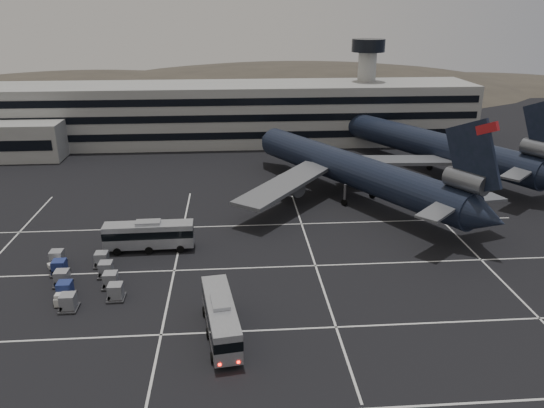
% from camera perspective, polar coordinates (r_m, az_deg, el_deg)
% --- Properties ---
extents(ground, '(260.00, 260.00, 0.00)m').
position_cam_1_polar(ground, '(64.54, -5.45, -8.60)').
color(ground, black).
rests_on(ground, ground).
extents(lane_markings, '(90.00, 55.62, 0.01)m').
position_cam_1_polar(lane_markings, '(65.15, -4.60, -8.27)').
color(lane_markings, silver).
rests_on(lane_markings, ground).
extents(terminal, '(125.00, 26.00, 24.00)m').
position_cam_1_polar(terminal, '(129.96, -6.46, 9.55)').
color(terminal, gray).
rests_on(terminal, ground).
extents(hills, '(352.00, 180.00, 44.00)m').
position_cam_1_polar(hills, '(231.11, -0.27, 9.67)').
color(hills, '#38332B').
rests_on(hills, ground).
extents(trijet_main, '(42.04, 52.65, 18.08)m').
position_cam_1_polar(trijet_main, '(90.99, 8.82, 3.61)').
color(trijet_main, black).
rests_on(trijet_main, ground).
extents(trijet_far, '(33.92, 53.22, 18.08)m').
position_cam_1_polar(trijet_far, '(110.92, 17.21, 6.09)').
color(trijet_far, black).
rests_on(trijet_far, ground).
extents(bus_near, '(4.31, 12.04, 4.16)m').
position_cam_1_polar(bus_near, '(54.28, -5.54, -11.91)').
color(bus_near, '#919398').
rests_on(bus_near, ground).
extents(bus_far, '(12.07, 3.26, 4.24)m').
position_cam_1_polar(bus_far, '(73.79, -13.09, -3.18)').
color(bus_far, '#919398').
rests_on(bus_far, ground).
extents(tug_a, '(1.39, 2.28, 1.43)m').
position_cam_1_polar(tug_a, '(64.63, -21.65, -9.41)').
color(tug_a, beige).
rests_on(tug_a, ground).
extents(tug_b, '(2.47, 2.69, 1.49)m').
position_cam_1_polar(tug_b, '(71.81, -22.07, -6.37)').
color(tug_b, beige).
rests_on(tug_b, ground).
extents(uld_cluster, '(11.92, 14.17, 1.89)m').
position_cam_1_polar(uld_cluster, '(67.93, -19.67, -7.36)').
color(uld_cluster, '#2D2D30').
rests_on(uld_cluster, ground).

